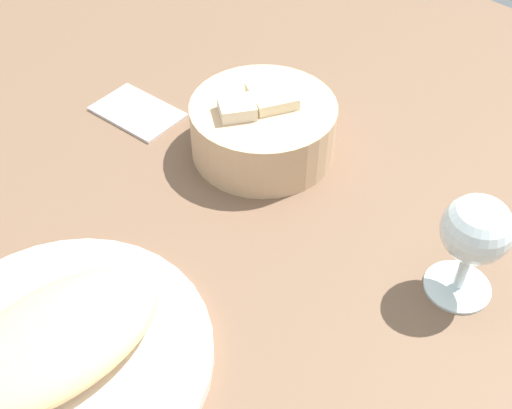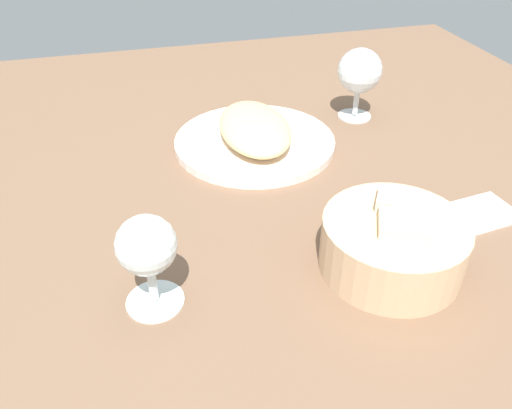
{
  "view_description": "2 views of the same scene",
  "coord_description": "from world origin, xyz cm",
  "px_view_note": "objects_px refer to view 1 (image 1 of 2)",
  "views": [
    {
      "loc": [
        -25.35,
        -31.04,
        50.45
      ],
      "look_at": [
        7.18,
        1.73,
        4.76
      ],
      "focal_mm": 46.03,
      "sensor_mm": 36.0,
      "label": 1
    },
    {
      "loc": [
        57.76,
        -16.27,
        41.85
      ],
      "look_at": [
        6.82,
        -2.56,
        4.18
      ],
      "focal_mm": 35.8,
      "sensor_mm": 36.0,
      "label": 2
    }
  ],
  "objects_px": {
    "plate": "(61,357)",
    "wine_glass_near": "(475,235)",
    "bread_basket": "(263,127)",
    "folded_napkin": "(137,111)"
  },
  "relations": [
    {
      "from": "plate",
      "to": "bread_basket",
      "type": "height_order",
      "value": "bread_basket"
    },
    {
      "from": "plate",
      "to": "bread_basket",
      "type": "xyz_separation_m",
      "value": [
        0.33,
        0.08,
        0.03
      ]
    },
    {
      "from": "plate",
      "to": "wine_glass_near",
      "type": "bearing_deg",
      "value": -32.13
    },
    {
      "from": "bread_basket",
      "to": "wine_glass_near",
      "type": "distance_m",
      "value": 0.28
    },
    {
      "from": "bread_basket",
      "to": "folded_napkin",
      "type": "distance_m",
      "value": 0.18
    },
    {
      "from": "folded_napkin",
      "to": "plate",
      "type": "bearing_deg",
      "value": 125.36
    },
    {
      "from": "bread_basket",
      "to": "plate",
      "type": "bearing_deg",
      "value": -166.48
    },
    {
      "from": "bread_basket",
      "to": "wine_glass_near",
      "type": "bearing_deg",
      "value": -92.73
    },
    {
      "from": "wine_glass_near",
      "to": "bread_basket",
      "type": "bearing_deg",
      "value": 87.27
    },
    {
      "from": "plate",
      "to": "wine_glass_near",
      "type": "distance_m",
      "value": 0.38
    }
  ]
}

